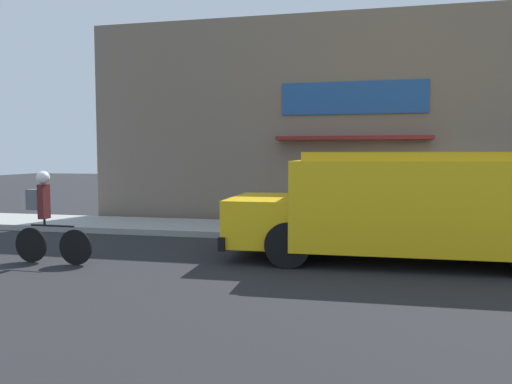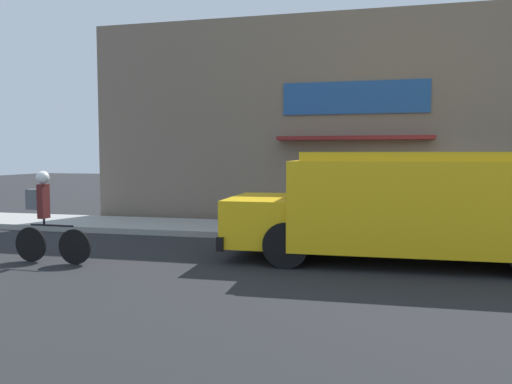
% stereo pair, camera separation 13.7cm
% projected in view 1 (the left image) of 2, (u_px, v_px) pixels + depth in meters
% --- Properties ---
extents(ground_plane, '(70.00, 70.00, 0.00)m').
position_uv_depth(ground_plane, '(423.00, 246.00, 10.49)').
color(ground_plane, '#232326').
extents(sidewalk, '(28.00, 2.18, 0.14)m').
position_uv_depth(sidewalk, '(418.00, 235.00, 11.54)').
color(sidewalk, '#999993').
rests_on(sidewalk, ground_plane).
extents(storefront, '(17.95, 0.74, 5.65)m').
position_uv_depth(storefront, '(414.00, 119.00, 12.77)').
color(storefront, '#756656').
rests_on(storefront, ground_plane).
extents(school_bus, '(6.29, 2.75, 1.96)m').
position_uv_depth(school_bus, '(417.00, 204.00, 8.94)').
color(school_bus, yellow).
rests_on(school_bus, ground_plane).
extents(cyclist, '(1.53, 0.23, 1.64)m').
position_uv_depth(cyclist, '(46.00, 217.00, 8.78)').
color(cyclist, black).
rests_on(cyclist, ground_plane).
extents(trash_bin, '(0.53, 0.53, 0.88)m').
position_uv_depth(trash_bin, '(445.00, 212.00, 11.67)').
color(trash_bin, '#38383D').
rests_on(trash_bin, sidewalk).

